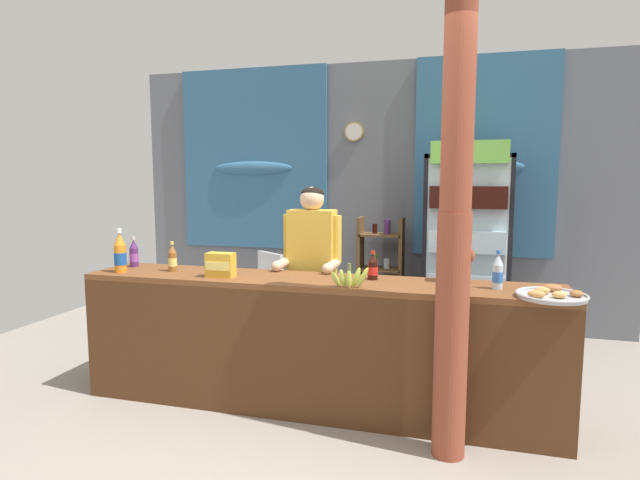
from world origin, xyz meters
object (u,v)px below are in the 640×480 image
Objects in this scene: soda_bottle_iced_tea at (172,259)px; pastry_tray at (552,295)px; timber_post at (455,223)px; bottle_shelf_rack at (381,272)px; snack_box_choco_powder at (221,265)px; soda_bottle_water at (498,273)px; stall_counter at (309,333)px; soda_bottle_cola at (373,267)px; banana_bunch at (350,278)px; soda_bottle_grape_soda at (134,254)px; plastic_lawn_chair at (260,289)px; shopkeeper at (312,261)px; snack_box_wafer at (454,268)px; drink_fridge at (466,236)px; soda_bottle_orange_soda at (120,254)px.

soda_bottle_iced_tea is 0.56× the size of pastry_tray.
timber_post is at bearing -11.57° from soda_bottle_iced_tea.
timber_post is at bearing -71.91° from bottle_shelf_rack.
timber_post is 1.67m from snack_box_choco_powder.
soda_bottle_water reaches higher than snack_box_choco_powder.
stall_counter is 2.74× the size of bottle_shelf_rack.
soda_bottle_water is at bearing -6.42° from soda_bottle_cola.
soda_bottle_grape_soda is at bearing 170.44° from banana_bunch.
snack_box_choco_powder is at bearing -77.58° from plastic_lawn_chair.
shopkeeper reaches higher than soda_bottle_iced_tea.
plastic_lawn_chair is at bearing 135.88° from timber_post.
snack_box_wafer is 0.67m from pastry_tray.
banana_bunch is at bearing -178.95° from pastry_tray.
soda_bottle_orange_soda is at bearing -143.67° from drink_fridge.
bottle_shelf_rack is at bearing 121.82° from pastry_tray.
shopkeeper is at bearing 15.10° from soda_bottle_grape_soda.
stall_counter is 16.82× the size of snack_box_choco_powder.
soda_bottle_grape_soda reaches higher than snack_box_wafer.
soda_bottle_iced_tea is 0.41m from soda_bottle_grape_soda.
drink_fridge is at bearing 104.27° from pastry_tray.
pastry_tray is at bearing -58.18° from bottle_shelf_rack.
plastic_lawn_chair is at bearing -173.90° from drink_fridge.
soda_bottle_water is (1.21, 0.11, 0.46)m from stall_counter.
soda_bottle_cola is (-0.55, 0.50, -0.36)m from timber_post.
timber_post is at bearing -42.48° from soda_bottle_cola.
timber_post reaches higher than soda_bottle_orange_soda.
soda_bottle_water is at bearing 56.94° from timber_post.
stall_counter is 2.10m from bottle_shelf_rack.
soda_bottle_grape_soda is (-2.55, -1.60, -0.05)m from drink_fridge.
soda_bottle_iced_tea is at bearing -94.27° from plastic_lawn_chair.
snack_box_choco_powder is (0.46, -0.13, -0.01)m from soda_bottle_iced_tea.
stall_counter is 2.15m from drink_fridge.
banana_bunch is (0.13, -2.18, 0.36)m from bottle_shelf_rack.
snack_box_wafer is at bearing 4.48° from soda_bottle_iced_tea.
soda_bottle_water reaches higher than snack_box_wafer.
soda_bottle_cola is at bearing 6.86° from soda_bottle_orange_soda.
snack_box_choco_powder is 0.96m from banana_bunch.
plastic_lawn_chair is at bearing 146.12° from snack_box_wafer.
stall_counter is 2.14× the size of shopkeeper.
plastic_lawn_chair is (-1.95, 1.89, -0.89)m from timber_post.
soda_bottle_water is 0.35m from pastry_tray.
snack_box_wafer is (-0.00, 0.58, -0.36)m from timber_post.
pastry_tray is (2.16, -0.06, -0.07)m from snack_box_choco_powder.
snack_box_choco_powder reaches higher than pastry_tray.
drink_fridge reaches higher than soda_bottle_orange_soda.
soda_bottle_water is 0.93× the size of banana_bunch.
snack_box_choco_powder is 0.75× the size of banana_bunch.
bottle_shelf_rack is 1.28m from plastic_lawn_chair.
drink_fridge reaches higher than stall_counter.
shopkeeper reaches higher than bottle_shelf_rack.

